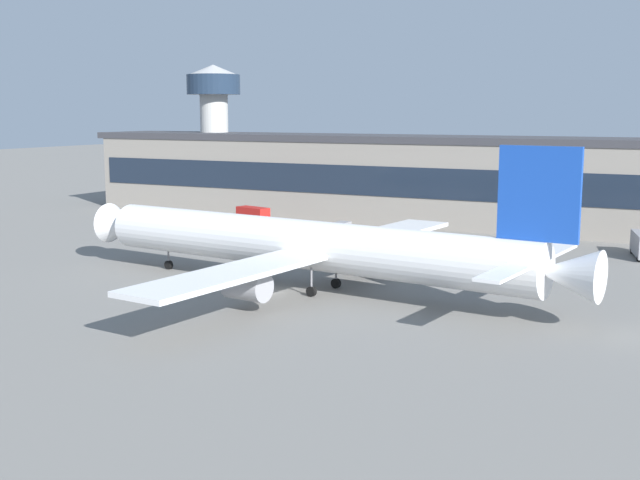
{
  "coord_description": "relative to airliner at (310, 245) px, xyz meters",
  "views": [
    {
      "loc": [
        44.52,
        -73.66,
        19.59
      ],
      "look_at": [
        3.01,
        6.91,
        5.0
      ],
      "focal_mm": 44.78,
      "sensor_mm": 36.0,
      "label": 1
    }
  ],
  "objects": [
    {
      "name": "ground_plane",
      "position": [
        -3.93,
        -2.81,
        -5.06
      ],
      "size": [
        600.0,
        600.0,
        0.0
      ],
      "primitive_type": "plane",
      "color": "slate"
    },
    {
      "name": "terminal_building",
      "position": [
        -3.93,
        57.51,
        2.67
      ],
      "size": [
        143.94,
        16.04,
        15.43
      ],
      "color": "gray",
      "rests_on": "ground_plane"
    },
    {
      "name": "airliner",
      "position": [
        0.0,
        0.0,
        0.0
      ],
      "size": [
        63.65,
        54.82,
        16.55
      ],
      "color": "white",
      "rests_on": "ground_plane"
    },
    {
      "name": "control_tower",
      "position": [
        -54.55,
        60.68,
        13.22
      ],
      "size": [
        10.88,
        10.88,
        29.08
      ],
      "color": "#B7B7B2",
      "rests_on": "ground_plane"
    },
    {
      "name": "stair_truck",
      "position": [
        -31.17,
        38.06,
        -3.08
      ],
      "size": [
        6.41,
        3.83,
        3.55
      ],
      "color": "red",
      "rests_on": "ground_plane"
    },
    {
      "name": "belt_loader",
      "position": [
        -14.88,
        36.98,
        -3.91
      ],
      "size": [
        2.28,
        6.47,
        1.95
      ],
      "color": "gray",
      "rests_on": "ground_plane"
    }
  ]
}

